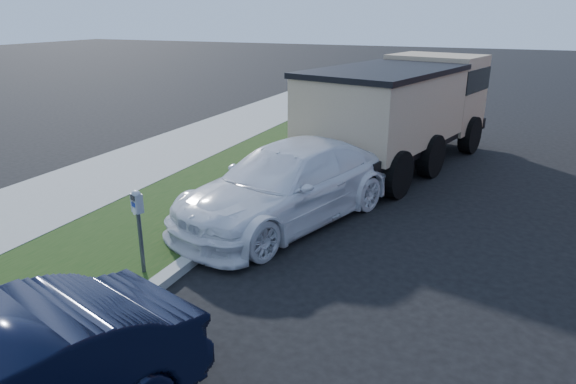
% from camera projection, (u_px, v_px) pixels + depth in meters
% --- Properties ---
extents(ground, '(120.00, 120.00, 0.00)m').
position_uv_depth(ground, '(345.00, 283.00, 8.05)').
color(ground, black).
rests_on(ground, ground).
extents(streetside, '(6.12, 50.00, 0.15)m').
position_uv_depth(streetside, '(139.00, 194.00, 11.82)').
color(streetside, gray).
rests_on(streetside, ground).
extents(parking_meter, '(0.22, 0.19, 1.37)m').
position_uv_depth(parking_meter, '(138.00, 214.00, 7.81)').
color(parking_meter, '#3F4247').
rests_on(parking_meter, ground).
extents(white_wagon, '(3.74, 5.71, 1.54)m').
position_uv_depth(white_wagon, '(290.00, 183.00, 10.31)').
color(white_wagon, white).
rests_on(white_wagon, ground).
extents(dump_truck, '(4.33, 7.60, 2.81)m').
position_uv_depth(dump_truck, '(403.00, 105.00, 14.18)').
color(dump_truck, black).
rests_on(dump_truck, ground).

